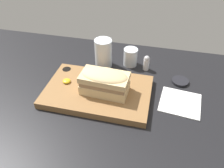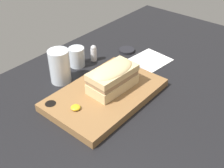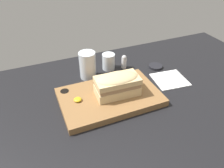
% 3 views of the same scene
% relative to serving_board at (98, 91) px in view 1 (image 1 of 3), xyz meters
% --- Properties ---
extents(dining_table, '(1.77, 0.93, 0.02)m').
position_rel_serving_board_xyz_m(dining_table, '(-0.03, -0.06, -0.02)').
color(dining_table, black).
rests_on(dining_table, ground).
extents(serving_board, '(0.40, 0.25, 0.03)m').
position_rel_serving_board_xyz_m(serving_board, '(0.00, 0.00, 0.00)').
color(serving_board, olive).
rests_on(serving_board, dining_table).
extents(sandwich, '(0.18, 0.10, 0.09)m').
position_rel_serving_board_xyz_m(sandwich, '(0.03, -0.01, 0.06)').
color(sandwich, '#DBBC84').
rests_on(sandwich, serving_board).
extents(mustard_dollop, '(0.03, 0.03, 0.01)m').
position_rel_serving_board_xyz_m(mustard_dollop, '(-0.13, 0.01, 0.02)').
color(mustard_dollop, gold).
rests_on(mustard_dollop, serving_board).
extents(water_glass, '(0.08, 0.08, 0.13)m').
position_rel_serving_board_xyz_m(water_glass, '(-0.02, 0.19, 0.04)').
color(water_glass, silver).
rests_on(water_glass, dining_table).
extents(wine_glass, '(0.06, 0.06, 0.08)m').
position_rel_serving_board_xyz_m(wine_glass, '(0.09, 0.23, 0.02)').
color(wine_glass, silver).
rests_on(wine_glass, dining_table).
extents(napkin, '(0.16, 0.15, 0.00)m').
position_rel_serving_board_xyz_m(napkin, '(0.31, 0.02, -0.01)').
color(napkin, white).
rests_on(napkin, dining_table).
extents(salt_shaker, '(0.03, 0.03, 0.07)m').
position_rel_serving_board_xyz_m(salt_shaker, '(0.16, 0.20, 0.02)').
color(salt_shaker, white).
rests_on(salt_shaker, dining_table).
extents(condiment_dish, '(0.07, 0.07, 0.01)m').
position_rel_serving_board_xyz_m(condiment_dish, '(0.31, 0.15, -0.01)').
color(condiment_dish, black).
rests_on(condiment_dish, dining_table).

